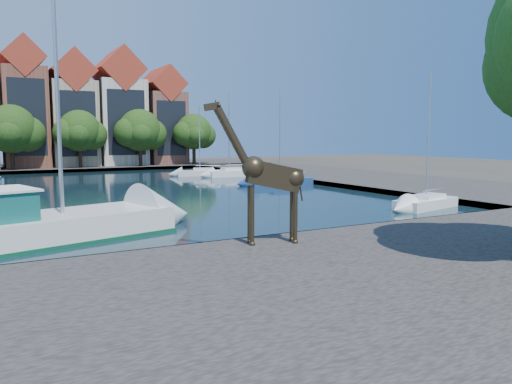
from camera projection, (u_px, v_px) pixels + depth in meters
ground at (251, 248)px, 20.77m from camera, size 160.00×160.00×0.00m
water_basin at (113, 192)px, 41.59m from camera, size 38.00×50.00×0.08m
near_quay at (365, 287)px, 14.67m from camera, size 50.00×14.00×0.50m
far_quay at (59, 168)px, 69.33m from camera, size 60.00×16.00×0.50m
right_quay at (348, 177)px, 53.67m from camera, size 14.00×52.00×0.50m
townhouse_center at (24, 108)px, 66.47m from camera, size 5.44×9.18×16.93m
townhouse_east_inner at (71, 114)px, 69.45m from camera, size 5.94×9.18×15.79m
townhouse_east_mid at (118, 112)px, 72.56m from camera, size 6.43×9.18×16.65m
townhouse_east_end at (161, 120)px, 75.82m from camera, size 5.44×9.18×14.43m
far_tree_mid_west at (12, 131)px, 61.14m from camera, size 7.80×6.00×8.00m
far_tree_mid_east at (80, 132)px, 65.02m from camera, size 7.02×5.40×7.52m
far_tree_east at (140, 132)px, 68.89m from camera, size 7.54×5.80×7.84m
far_tree_far_east at (194, 133)px, 72.78m from camera, size 6.76×5.20×7.36m
giraffe_statue at (266, 175)px, 19.14m from camera, size 3.73×1.45×5.42m
motorsailer at (19, 224)px, 20.79m from camera, size 12.81×6.64×12.34m
sailboat_right_a at (426, 201)px, 31.66m from camera, size 5.21×2.72×8.52m
sailboat_right_b at (280, 180)px, 46.95m from camera, size 6.27×2.71×8.81m
sailboat_right_c at (229, 172)px, 56.30m from camera, size 5.11×1.80×9.39m
sailboat_right_d at (200, 172)px, 57.08m from camera, size 5.28×3.31×7.91m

